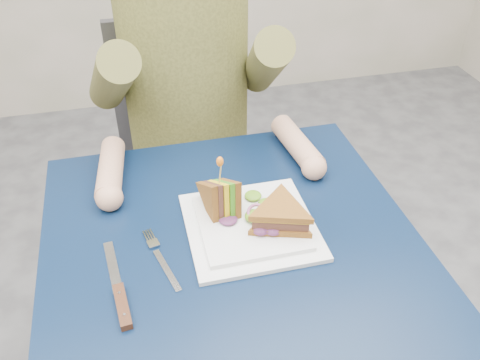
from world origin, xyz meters
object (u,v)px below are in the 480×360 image
object	(u,v)px
fork	(162,260)
knife	(120,298)
sandwich_upright	(221,198)
diner	(185,49)
sandwich_flat	(281,215)
chair	(187,146)
plate	(250,225)
table	(232,267)

from	to	relation	value
fork	knife	distance (m)	0.11
sandwich_upright	fork	size ratio (longest dim) A/B	0.76
diner	fork	size ratio (longest dim) A/B	4.20
sandwich_upright	sandwich_flat	bearing A→B (deg)	-33.34
chair	knife	distance (m)	0.81
sandwich_flat	diner	bearing A→B (deg)	100.50
sandwich_upright	knife	world-z (taller)	sandwich_upright
plate	sandwich_upright	bearing A→B (deg)	138.80
sandwich_upright	diner	bearing A→B (deg)	89.17
knife	fork	bearing A→B (deg)	43.16
diner	sandwich_flat	bearing A→B (deg)	-79.50
table	chair	bearing A→B (deg)	90.00
plate	knife	distance (m)	0.30
sandwich_upright	fork	xyz separation A→B (m)	(-0.14, -0.09, -0.05)
diner	sandwich_upright	size ratio (longest dim) A/B	5.52
table	chair	xyz separation A→B (m)	(0.00, 0.65, -0.11)
table	diner	xyz separation A→B (m)	(-0.00, 0.54, 0.26)
sandwich_flat	chair	bearing A→B (deg)	98.72
sandwich_flat	fork	size ratio (longest dim) A/B	1.03
chair	plate	distance (m)	0.66
plate	fork	world-z (taller)	plate
table	sandwich_flat	size ratio (longest dim) A/B	4.10
fork	knife	size ratio (longest dim) A/B	0.80
plate	sandwich_upright	xyz separation A→B (m)	(-0.05, 0.04, 0.05)
plate	table	bearing A→B (deg)	-152.15
chair	table	bearing A→B (deg)	-90.00
table	knife	world-z (taller)	knife
diner	plate	size ratio (longest dim) A/B	2.87
plate	sandwich_flat	size ratio (longest dim) A/B	1.42
diner	sandwich_upright	world-z (taller)	diner
plate	diner	bearing A→B (deg)	94.97
table	chair	distance (m)	0.66
table	plate	size ratio (longest dim) A/B	2.88
table	plate	distance (m)	0.10
sandwich_flat	plate	bearing A→B (deg)	155.56
sandwich_flat	fork	world-z (taller)	sandwich_flat
chair	sandwich_flat	xyz separation A→B (m)	(0.10, -0.65, 0.23)
plate	sandwich_flat	distance (m)	0.07
table	sandwich_flat	xyz separation A→B (m)	(0.10, -0.00, 0.12)
plate	sandwich_upright	size ratio (longest dim) A/B	1.93
diner	sandwich_upright	bearing A→B (deg)	-90.83
diner	plate	xyz separation A→B (m)	(0.04, -0.51, -0.18)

